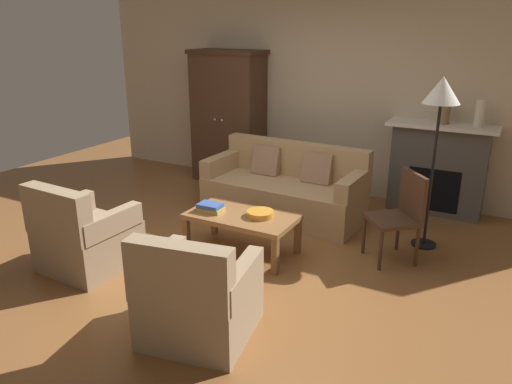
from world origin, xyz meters
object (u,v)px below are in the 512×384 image
armchair_near_left (84,238)px  couch (286,190)px  coffee_table (242,219)px  armchair_near_right (197,299)px  mantel_vase_bronze (445,112)px  fireplace (438,168)px  mantel_vase_cream (480,113)px  side_chair_wooden (401,211)px  floor_lamp (441,101)px  book_stack (211,207)px  fruit_bowl (260,214)px  armoire (229,117)px

armchair_near_left → couch: bearing=63.5°
coffee_table → armchair_near_right: size_ratio=1.23×
couch → coffee_table: (0.06, -1.18, 0.05)m
mantel_vase_bronze → fireplace: bearing=90.0°
mantel_vase_cream → side_chair_wooden: bearing=-107.2°
armchair_near_left → floor_lamp: floor_lamp is taller
fireplace → couch: fireplace is taller
side_chair_wooden → armchair_near_left: bearing=-147.9°
book_stack → side_chair_wooden: side_chair_wooden is taller
armchair_near_left → fruit_bowl: bearing=38.2°
mantel_vase_bronze → book_stack: bearing=-130.0°
fireplace → couch: (-1.60, -0.97, -0.25)m
armoire → floor_lamp: (3.04, -1.00, 0.58)m
book_stack → fruit_bowl: bearing=13.0°
coffee_table → mantel_vase_cream: bearing=48.1°
book_stack → armchair_near_left: (-0.83, -0.94, -0.15)m
coffee_table → book_stack: bearing=-167.0°
couch → mantel_vase_cream: bearing=25.8°
armchair_near_left → armchair_near_right: same height
coffee_table → floor_lamp: 2.27m
fireplace → side_chair_wooden: bearing=-93.3°
fruit_bowl → floor_lamp: floor_lamp is taller
couch → book_stack: couch is taller
armoire → side_chair_wooden: size_ratio=2.11×
armoire → side_chair_wooden: armoire is taller
armchair_near_right → book_stack: bearing=119.6°
mantel_vase_cream → armchair_near_left: (-3.06, -3.14, -0.96)m
fruit_bowl → mantel_vase_bronze: bearing=57.3°
fireplace → book_stack: 2.90m
mantel_vase_cream → armchair_near_right: bearing=-112.6°
fireplace → armoire: armoire is taller
coffee_table → book_stack: (-0.32, -0.07, 0.10)m
armoire → mantel_vase_bronze: 2.97m
couch → coffee_table: size_ratio=1.77×
armoire → mantel_vase_cream: 3.35m
couch → mantel_vase_bronze: bearing=30.9°
fireplace → book_stack: fireplace is taller
fireplace → armoire: size_ratio=0.66×
fruit_bowl → side_chair_wooden: (1.25, 0.57, 0.06)m
coffee_table → floor_lamp: bearing=33.6°
fireplace → armchair_near_right: fireplace is taller
armoire → armchair_near_left: armoire is taller
fireplace → side_chair_wooden: fireplace is taller
armoire → couch: bearing=-33.5°
mantel_vase_bronze → side_chair_wooden: bearing=-93.3°
fruit_bowl → book_stack: (-0.51, -0.12, 0.01)m
fruit_bowl → mantel_vase_bronze: 2.61m
couch → armchair_near_left: (-1.09, -2.19, -0.00)m
book_stack → armchair_near_right: size_ratio=0.29×
fireplace → armchair_near_left: fireplace is taller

